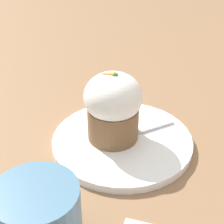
{
  "coord_description": "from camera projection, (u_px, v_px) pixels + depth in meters",
  "views": [
    {
      "loc": [
        -0.13,
        0.42,
        0.34
      ],
      "look_at": [
        0.01,
        0.0,
        0.06
      ],
      "focal_mm": 60.0,
      "sensor_mm": 36.0,
      "label": 1
    }
  ],
  "objects": [
    {
      "name": "coffee_cup",
      "position": [
        36.0,
        219.0,
        0.38
      ],
      "size": [
        0.12,
        0.09,
        0.08
      ],
      "color": "teal",
      "rests_on": "ground_plane"
    },
    {
      "name": "spoon",
      "position": [
        128.0,
        134.0,
        0.55
      ],
      "size": [
        0.09,
        0.1,
        0.01
      ],
      "color": "#B7B7BC",
      "rests_on": "dessert_plate"
    },
    {
      "name": "ground_plane",
      "position": [
        122.0,
        145.0,
        0.55
      ],
      "size": [
        4.0,
        4.0,
        0.0
      ],
      "primitive_type": "plane",
      "color": "#846042"
    },
    {
      "name": "dessert_plate",
      "position": [
        122.0,
        142.0,
        0.55
      ],
      "size": [
        0.2,
        0.2,
        0.01
      ],
      "color": "white",
      "rests_on": "ground_plane"
    },
    {
      "name": "carrot_cake",
      "position": [
        112.0,
        108.0,
        0.52
      ],
      "size": [
        0.08,
        0.08,
        0.11
      ],
      "color": "brown",
      "rests_on": "dessert_plate"
    }
  ]
}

